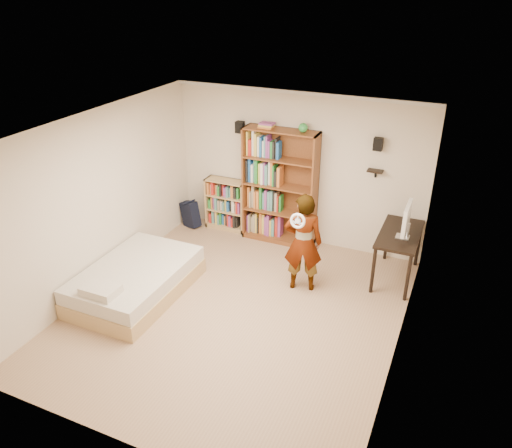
{
  "coord_description": "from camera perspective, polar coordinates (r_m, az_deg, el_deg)",
  "views": [
    {
      "loc": [
        2.65,
        -5.27,
        4.38
      ],
      "look_at": [
        0.05,
        0.6,
        1.16
      ],
      "focal_mm": 35.0,
      "sensor_mm": 36.0,
      "label": 1
    }
  ],
  "objects": [
    {
      "name": "imac",
      "position": [
        7.74,
        16.64,
        0.32
      ],
      "size": [
        0.16,
        0.56,
        0.55
      ],
      "primitive_type": null,
      "rotation": [
        0.0,
        0.0,
        -0.1
      ],
      "color": "white",
      "rests_on": "computer_desk"
    },
    {
      "name": "person",
      "position": [
        7.49,
        5.4,
        -2.13
      ],
      "size": [
        0.66,
        0.52,
        1.58
      ],
      "primitive_type": "imported",
      "rotation": [
        0.0,
        0.0,
        3.43
      ],
      "color": "black",
      "rests_on": "ground"
    },
    {
      "name": "speaker_right",
      "position": [
        8.13,
        13.79,
        8.86
      ],
      "size": [
        0.14,
        0.12,
        0.2
      ],
      "primitive_type": "cube",
      "color": "black",
      "rests_on": "room_shell"
    },
    {
      "name": "ground",
      "position": [
        7.34,
        -2.3,
        -10.0
      ],
      "size": [
        4.5,
        5.0,
        0.01
      ],
      "primitive_type": "cube",
      "color": "tan",
      "rests_on": "ground"
    },
    {
      "name": "tall_bookshelf",
      "position": [
        8.77,
        2.73,
        4.2
      ],
      "size": [
        1.31,
        0.38,
        2.07
      ],
      "primitive_type": null,
      "color": "brown",
      "rests_on": "ground"
    },
    {
      "name": "room_shell",
      "position": [
        6.45,
        -2.59,
        2.67
      ],
      "size": [
        4.52,
        5.02,
        2.71
      ],
      "color": "beige",
      "rests_on": "ground"
    },
    {
      "name": "wii_wheel",
      "position": [
        7.01,
        4.79,
        0.36
      ],
      "size": [
        0.23,
        0.09,
        0.23
      ],
      "primitive_type": "torus",
      "rotation": [
        1.36,
        0.0,
        0.0
      ],
      "color": "white",
      "rests_on": "person"
    },
    {
      "name": "speaker_left",
      "position": [
        8.84,
        -1.85,
        11.01
      ],
      "size": [
        0.14,
        0.12,
        0.2
      ],
      "primitive_type": "cube",
      "color": "black",
      "rests_on": "room_shell"
    },
    {
      "name": "computer_desk",
      "position": [
        8.18,
        15.8,
        -3.51
      ],
      "size": [
        0.6,
        1.2,
        0.82
      ],
      "primitive_type": null,
      "color": "black",
      "rests_on": "ground"
    },
    {
      "name": "wall_shelf",
      "position": [
        8.28,
        13.47,
        5.92
      ],
      "size": [
        0.25,
        0.16,
        0.02
      ],
      "primitive_type": "cube",
      "color": "black",
      "rests_on": "room_shell"
    },
    {
      "name": "daybed",
      "position": [
        7.77,
        -13.6,
        -5.94
      ],
      "size": [
        1.29,
        1.99,
        0.59
      ],
      "primitive_type": null,
      "color": "beige",
      "rests_on": "ground"
    },
    {
      "name": "navy_bag",
      "position": [
        9.68,
        -7.5,
        1.17
      ],
      "size": [
        0.44,
        0.36,
        0.51
      ],
      "primitive_type": null,
      "rotation": [
        0.0,
        0.0,
        -0.35
      ],
      "color": "black",
      "rests_on": "ground"
    },
    {
      "name": "crown_molding",
      "position": [
        6.14,
        -2.76,
        10.44
      ],
      "size": [
        4.5,
        5.0,
        0.06
      ],
      "color": "silver",
      "rests_on": "room_shell"
    },
    {
      "name": "low_bookshelf",
      "position": [
        9.43,
        -3.4,
        2.25
      ],
      "size": [
        0.78,
        0.29,
        0.98
      ],
      "primitive_type": null,
      "color": "tan",
      "rests_on": "ground"
    }
  ]
}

